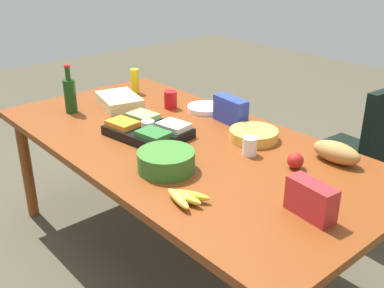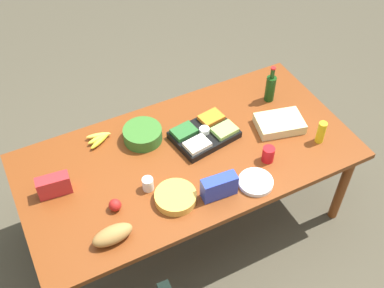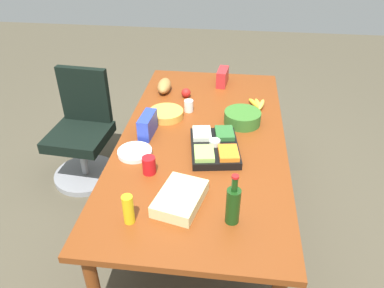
{
  "view_description": "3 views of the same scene",
  "coord_description": "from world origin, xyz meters",
  "px_view_note": "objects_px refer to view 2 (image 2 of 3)",
  "views": [
    {
      "loc": [
        1.7,
        -1.4,
        1.72
      ],
      "look_at": [
        0.14,
        -0.05,
        0.8
      ],
      "focal_mm": 42.86,
      "sensor_mm": 36.0,
      "label": 1
    },
    {
      "loc": [
        0.93,
        1.89,
        3.07
      ],
      "look_at": [
        -0.04,
        -0.01,
        0.82
      ],
      "focal_mm": 44.19,
      "sensor_mm": 36.0,
      "label": 2
    },
    {
      "loc": [
        -2.17,
        -0.19,
        2.14
      ],
      "look_at": [
        -0.14,
        0.06,
        0.77
      ],
      "focal_mm": 35.0,
      "sensor_mm": 36.0,
      "label": 3
    }
  ],
  "objects_px": {
    "chip_bag_red": "(54,185)",
    "mustard_bottle": "(321,132)",
    "chip_bowl": "(176,197)",
    "paper_plate_stack": "(256,182)",
    "conference_table": "(188,161)",
    "chip_bag_blue": "(219,187)",
    "apple_red": "(115,205)",
    "paper_cup": "(148,184)",
    "veggie_tray": "(204,134)",
    "sheet_cake": "(279,123)",
    "wine_bottle": "(270,88)",
    "bread_loaf": "(113,235)",
    "banana_bunch": "(99,138)",
    "red_solo_cup": "(268,154)",
    "salad_bowl": "(143,134)"
  },
  "relations": [
    {
      "from": "chip_bowl",
      "to": "paper_plate_stack",
      "type": "xyz_separation_m",
      "value": [
        -0.5,
        0.11,
        -0.01
      ]
    },
    {
      "from": "bread_loaf",
      "to": "conference_table",
      "type": "bearing_deg",
      "value": -149.73
    },
    {
      "from": "mustard_bottle",
      "to": "chip_bowl",
      "type": "xyz_separation_m",
      "value": [
        1.09,
        0.01,
        -0.06
      ]
    },
    {
      "from": "banana_bunch",
      "to": "apple_red",
      "type": "distance_m",
      "value": 0.59
    },
    {
      "from": "chip_bag_red",
      "to": "paper_plate_stack",
      "type": "xyz_separation_m",
      "value": [
        -1.13,
        0.5,
        -0.06
      ]
    },
    {
      "from": "conference_table",
      "to": "paper_cup",
      "type": "distance_m",
      "value": 0.39
    },
    {
      "from": "banana_bunch",
      "to": "salad_bowl",
      "type": "bearing_deg",
      "value": 156.07
    },
    {
      "from": "wine_bottle",
      "to": "chip_bag_red",
      "type": "bearing_deg",
      "value": 4.78
    },
    {
      "from": "apple_red",
      "to": "paper_plate_stack",
      "type": "bearing_deg",
      "value": 165.71
    },
    {
      "from": "apple_red",
      "to": "wine_bottle",
      "type": "distance_m",
      "value": 1.43
    },
    {
      "from": "mustard_bottle",
      "to": "wine_bottle",
      "type": "xyz_separation_m",
      "value": [
        0.07,
        -0.52,
        0.03
      ]
    },
    {
      "from": "chip_bag_red",
      "to": "salad_bowl",
      "type": "distance_m",
      "value": 0.68
    },
    {
      "from": "paper_plate_stack",
      "to": "banana_bunch",
      "type": "bearing_deg",
      "value": -46.86
    },
    {
      "from": "chip_bag_red",
      "to": "chip_bowl",
      "type": "xyz_separation_m",
      "value": [
        -0.63,
        0.39,
        -0.04
      ]
    },
    {
      "from": "veggie_tray",
      "to": "red_solo_cup",
      "type": "xyz_separation_m",
      "value": [
        -0.27,
        0.37,
        0.02
      ]
    },
    {
      "from": "apple_red",
      "to": "wine_bottle",
      "type": "xyz_separation_m",
      "value": [
        -1.37,
        -0.42,
        0.08
      ]
    },
    {
      "from": "bread_loaf",
      "to": "paper_cup",
      "type": "xyz_separation_m",
      "value": [
        -0.32,
        -0.25,
        -0.01
      ]
    },
    {
      "from": "apple_red",
      "to": "red_solo_cup",
      "type": "xyz_separation_m",
      "value": [
        -1.03,
        0.08,
        0.02
      ]
    },
    {
      "from": "bread_loaf",
      "to": "chip_bag_red",
      "type": "xyz_separation_m",
      "value": [
        0.2,
        -0.48,
        0.02
      ]
    },
    {
      "from": "veggie_tray",
      "to": "wine_bottle",
      "type": "bearing_deg",
      "value": -167.83
    },
    {
      "from": "conference_table",
      "to": "apple_red",
      "type": "distance_m",
      "value": 0.62
    },
    {
      "from": "banana_bunch",
      "to": "sheet_cake",
      "type": "height_order",
      "value": "sheet_cake"
    },
    {
      "from": "chip_bag_red",
      "to": "apple_red",
      "type": "relative_size",
      "value": 2.63
    },
    {
      "from": "salad_bowl",
      "to": "conference_table",
      "type": "bearing_deg",
      "value": 128.23
    },
    {
      "from": "chip_bag_red",
      "to": "mustard_bottle",
      "type": "relative_size",
      "value": 1.2
    },
    {
      "from": "chip_bowl",
      "to": "chip_bag_blue",
      "type": "bearing_deg",
      "value": 162.13
    },
    {
      "from": "paper_plate_stack",
      "to": "chip_bag_blue",
      "type": "xyz_separation_m",
      "value": [
        0.25,
        -0.03,
        0.06
      ]
    },
    {
      "from": "chip_bag_red",
      "to": "paper_plate_stack",
      "type": "height_order",
      "value": "chip_bag_red"
    },
    {
      "from": "apple_red",
      "to": "veggie_tray",
      "type": "relative_size",
      "value": 0.16
    },
    {
      "from": "bread_loaf",
      "to": "chip_bowl",
      "type": "xyz_separation_m",
      "value": [
        -0.44,
        -0.09,
        -0.02
      ]
    },
    {
      "from": "salad_bowl",
      "to": "paper_plate_stack",
      "type": "xyz_separation_m",
      "value": [
        -0.48,
        0.68,
        -0.03
      ]
    },
    {
      "from": "chip_bowl",
      "to": "sheet_cake",
      "type": "xyz_separation_m",
      "value": [
        -0.92,
        -0.24,
        0.01
      ]
    },
    {
      "from": "salad_bowl",
      "to": "red_solo_cup",
      "type": "distance_m",
      "value": 0.85
    },
    {
      "from": "apple_red",
      "to": "chip_bag_blue",
      "type": "relative_size",
      "value": 0.35
    },
    {
      "from": "apple_red",
      "to": "banana_bunch",
      "type": "bearing_deg",
      "value": -99.91
    },
    {
      "from": "banana_bunch",
      "to": "paper_cup",
      "type": "xyz_separation_m",
      "value": [
        -0.13,
        0.53,
        0.02
      ]
    },
    {
      "from": "paper_cup",
      "to": "veggie_tray",
      "type": "height_order",
      "value": "paper_cup"
    },
    {
      "from": "banana_bunch",
      "to": "mustard_bottle",
      "type": "distance_m",
      "value": 1.5
    },
    {
      "from": "conference_table",
      "to": "mustard_bottle",
      "type": "bearing_deg",
      "value": 161.12
    },
    {
      "from": "conference_table",
      "to": "sheet_cake",
      "type": "distance_m",
      "value": 0.69
    },
    {
      "from": "chip_bowl",
      "to": "paper_plate_stack",
      "type": "bearing_deg",
      "value": 167.22
    },
    {
      "from": "paper_plate_stack",
      "to": "red_solo_cup",
      "type": "bearing_deg",
      "value": -142.71
    },
    {
      "from": "paper_plate_stack",
      "to": "chip_bag_blue",
      "type": "relative_size",
      "value": 1.0
    },
    {
      "from": "conference_table",
      "to": "chip_bag_red",
      "type": "relative_size",
      "value": 11.14
    },
    {
      "from": "mustard_bottle",
      "to": "paper_plate_stack",
      "type": "height_order",
      "value": "mustard_bottle"
    },
    {
      "from": "conference_table",
      "to": "red_solo_cup",
      "type": "distance_m",
      "value": 0.54
    },
    {
      "from": "sheet_cake",
      "to": "paper_cup",
      "type": "bearing_deg",
      "value": 4.83
    },
    {
      "from": "mustard_bottle",
      "to": "wine_bottle",
      "type": "height_order",
      "value": "wine_bottle"
    },
    {
      "from": "veggie_tray",
      "to": "chip_bag_blue",
      "type": "height_order",
      "value": "chip_bag_blue"
    },
    {
      "from": "wine_bottle",
      "to": "red_solo_cup",
      "type": "relative_size",
      "value": 2.68
    }
  ]
}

